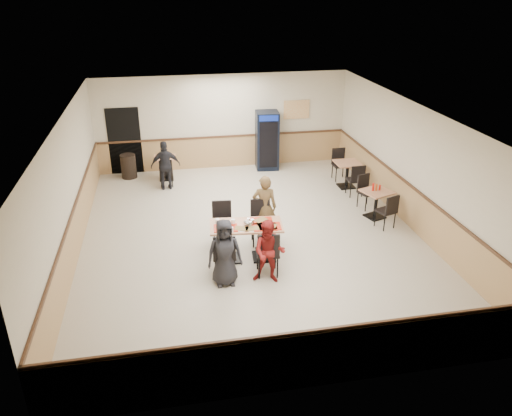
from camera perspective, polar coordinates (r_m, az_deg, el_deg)
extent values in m
plane|color=beige|center=(12.06, -0.53, -3.19)|extent=(10.00, 10.00, 0.00)
plane|color=silver|center=(10.98, -0.59, 10.78)|extent=(10.00, 10.00, 0.00)
plane|color=beige|center=(16.14, -3.79, 9.79)|extent=(8.00, 0.00, 8.00)
plane|color=beige|center=(7.13, 6.80, -11.01)|extent=(8.00, 0.00, 8.00)
plane|color=beige|center=(11.47, -20.63, 1.88)|extent=(0.00, 10.00, 10.00)
plane|color=beige|center=(12.72, 17.51, 4.53)|extent=(0.00, 10.00, 10.00)
cube|color=tan|center=(16.42, -3.69, 6.40)|extent=(7.98, 0.03, 1.00)
cube|color=tan|center=(13.08, 16.90, 0.42)|extent=(0.03, 9.98, 1.00)
cube|color=#472B19|center=(16.24, -3.73, 8.16)|extent=(7.98, 0.04, 0.06)
cube|color=black|center=(16.18, -14.78, 7.40)|extent=(1.00, 0.02, 2.10)
cube|color=orange|center=(16.49, 4.65, 11.16)|extent=(0.85, 0.02, 0.60)
cube|color=black|center=(11.10, -3.12, -5.75)|extent=(0.55, 0.55, 0.04)
cylinder|color=black|center=(10.91, -3.16, -3.93)|extent=(0.10, 0.10, 0.76)
cube|color=tan|center=(10.73, -3.21, -2.11)|extent=(0.85, 0.85, 0.04)
cube|color=black|center=(11.15, 0.90, -5.57)|extent=(0.55, 0.55, 0.04)
cylinder|color=black|center=(10.95, 0.92, -3.76)|extent=(0.10, 0.10, 0.76)
cube|color=tan|center=(10.77, 0.93, -1.94)|extent=(0.85, 0.85, 0.04)
imported|color=black|center=(9.94, -3.61, -5.11)|extent=(0.70, 0.46, 1.42)
imported|color=maroon|center=(10.01, 1.51, -5.04)|extent=(0.79, 0.70, 1.36)
imported|color=brown|center=(11.64, 0.98, 0.07)|extent=(0.64, 0.49, 1.58)
imported|color=black|center=(14.73, -10.29, 4.80)|extent=(0.87, 0.41, 1.45)
cube|color=red|center=(10.87, 0.57, -1.49)|extent=(0.53, 0.41, 0.02)
cube|color=red|center=(10.59, -3.49, -2.29)|extent=(0.53, 0.41, 0.02)
cube|color=red|center=(10.61, 1.03, -2.19)|extent=(0.53, 0.41, 0.02)
cube|color=red|center=(10.64, 1.50, -2.11)|extent=(0.53, 0.41, 0.02)
cylinder|color=white|center=(10.54, -0.44, -2.41)|extent=(0.26, 0.26, 0.01)
cube|color=#A87241|center=(10.54, -0.44, -2.35)|extent=(0.29, 0.19, 0.02)
cylinder|color=white|center=(10.91, 0.55, -1.43)|extent=(0.26, 0.26, 0.01)
cube|color=#A87241|center=(10.90, 0.55, -1.38)|extent=(0.34, 0.31, 0.02)
cylinder|color=white|center=(10.55, -1.66, -2.41)|extent=(0.26, 0.26, 0.01)
cube|color=#A87241|center=(10.54, -1.66, -2.35)|extent=(0.34, 0.28, 0.02)
cylinder|color=white|center=(10.68, 1.59, -2.05)|extent=(0.26, 0.26, 0.01)
cube|color=#A87241|center=(10.67, 1.59, -1.99)|extent=(0.35, 0.31, 0.02)
cylinder|color=white|center=(10.59, -3.79, -2.33)|extent=(0.26, 0.26, 0.01)
cube|color=#A87241|center=(10.59, -3.79, -2.27)|extent=(0.33, 0.26, 0.02)
cylinder|color=white|center=(10.44, -4.07, -2.45)|extent=(0.09, 0.09, 0.11)
cylinder|color=white|center=(10.41, -2.84, -2.48)|extent=(0.09, 0.09, 0.11)
cylinder|color=white|center=(10.79, -4.43, -1.52)|extent=(0.09, 0.09, 0.11)
cylinder|color=white|center=(10.74, -2.64, -1.58)|extent=(0.09, 0.09, 0.11)
cylinder|color=#B1B9C6|center=(10.72, -0.43, -1.60)|extent=(0.07, 0.07, 0.12)
cylinder|color=#B1B9C6|center=(10.76, -0.87, -1.49)|extent=(0.07, 0.07, 0.12)
cylinder|color=#B1B9C6|center=(10.62, -0.64, -1.85)|extent=(0.07, 0.07, 0.12)
ellipsoid|color=silver|center=(10.69, -1.01, -1.69)|extent=(0.17, 0.17, 0.12)
cube|color=black|center=(13.35, 13.39, -0.93)|extent=(0.56, 0.56, 0.04)
cylinder|color=black|center=(13.20, 13.54, 0.45)|extent=(0.09, 0.09, 0.67)
cube|color=tan|center=(13.07, 13.68, 1.82)|extent=(0.87, 0.87, 0.04)
cube|color=black|center=(15.12, 10.25, 2.47)|extent=(0.47, 0.47, 0.04)
cylinder|color=black|center=(14.99, 10.35, 3.78)|extent=(0.09, 0.09, 0.70)
cube|color=tan|center=(14.87, 10.46, 5.07)|extent=(0.73, 0.73, 0.04)
cylinder|color=red|center=(13.03, 13.25, 2.36)|extent=(0.06, 0.06, 0.20)
cylinder|color=#C8531A|center=(13.07, 13.60, 2.33)|extent=(0.06, 0.06, 0.17)
cylinder|color=red|center=(13.11, 13.96, 2.29)|extent=(0.05, 0.05, 0.14)
cube|color=black|center=(15.73, -10.18, 3.36)|extent=(0.43, 0.43, 0.04)
cylinder|color=black|center=(15.61, -10.27, 4.52)|extent=(0.08, 0.08, 0.64)
cube|color=tan|center=(15.50, -10.36, 5.66)|extent=(0.66, 0.66, 0.04)
cube|color=black|center=(16.14, 1.27, 7.73)|extent=(0.76, 0.74, 1.86)
cube|color=black|center=(15.82, 1.44, 7.19)|extent=(0.57, 0.07, 1.47)
cube|color=navy|center=(15.57, 1.48, 10.21)|extent=(0.59, 0.07, 0.18)
cylinder|color=black|center=(15.98, -14.36, 4.65)|extent=(0.47, 0.47, 0.74)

